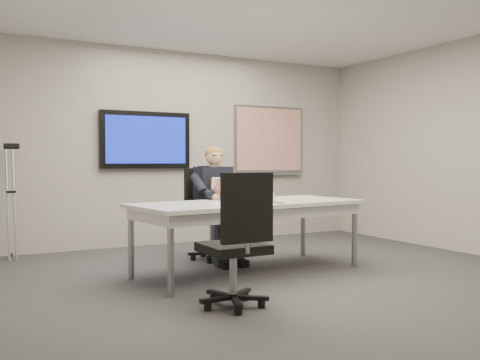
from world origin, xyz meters
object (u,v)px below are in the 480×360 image
office_chair_far (209,231)px  laptop (231,194)px  conference_table (249,210)px  office_chair_near (236,266)px  seated_person (220,216)px

office_chair_far → laptop: bearing=-113.6°
conference_table → office_chair_far: (-0.03, 0.93, -0.33)m
office_chair_far → laptop: (-0.03, -0.65, 0.48)m
conference_table → laptop: 0.33m
office_chair_far → office_chair_near: bearing=-130.1°
laptop → office_chair_far: bearing=104.4°
conference_table → office_chair_near: 1.43m
conference_table → office_chair_far: bearing=85.4°
conference_table → laptop: (-0.06, 0.28, 0.15)m
conference_table → laptop: bearing=96.1°
conference_table → office_chair_far: size_ratio=2.32×
office_chair_near → laptop: size_ratio=2.59×
conference_table → office_chair_near: office_chair_near is taller
office_chair_far → seated_person: bearing=-106.9°
conference_table → office_chair_far: office_chair_far is taller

